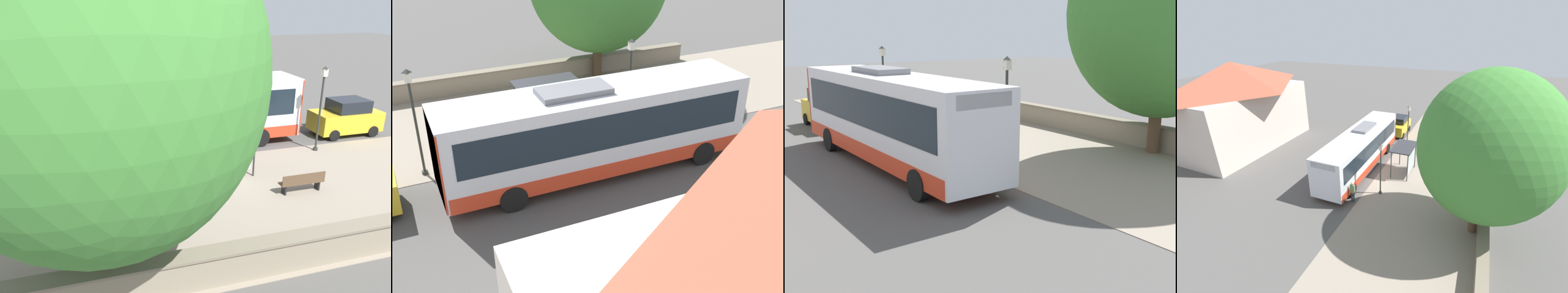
% 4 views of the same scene
% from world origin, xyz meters
% --- Properties ---
extents(ground_plane, '(120.00, 120.00, 0.00)m').
position_xyz_m(ground_plane, '(0.00, 0.00, 0.00)').
color(ground_plane, '#514F4C').
rests_on(ground_plane, ground).
extents(sidewalk_plaza, '(9.00, 44.00, 0.02)m').
position_xyz_m(sidewalk_plaza, '(-4.50, 0.00, 0.01)').
color(sidewalk_plaza, gray).
rests_on(sidewalk_plaza, ground).
extents(stone_wall, '(0.60, 20.00, 1.06)m').
position_xyz_m(stone_wall, '(-8.55, 0.00, 0.54)').
color(stone_wall, gray).
rests_on(stone_wall, ground).
extents(bus, '(2.70, 12.02, 3.72)m').
position_xyz_m(bus, '(1.91, -0.74, 1.92)').
color(bus, silver).
rests_on(bus, ground).
extents(bus_shelter, '(1.71, 2.86, 2.54)m').
position_xyz_m(bus_shelter, '(-2.04, -1.31, 2.10)').
color(bus_shelter, '#2D2D33').
rests_on(bus_shelter, ground).
extents(pedestrian, '(0.34, 0.22, 1.68)m').
position_xyz_m(pedestrian, '(0.31, 4.15, 0.99)').
color(pedestrian, '#2D3347').
rests_on(pedestrian, ground).
extents(bench, '(0.40, 1.90, 0.88)m').
position_xyz_m(bench, '(-4.54, -3.84, 0.48)').
color(bench, brown).
rests_on(bench, ground).
extents(street_lamp_near, '(0.28, 0.28, 4.37)m').
position_xyz_m(street_lamp_near, '(-0.66, -6.97, 2.59)').
color(street_lamp_near, '#2D332D').
rests_on(street_lamp_near, ground).
extents(street_lamp_far, '(0.28, 0.28, 4.22)m').
position_xyz_m(street_lamp_far, '(-1.17, 2.40, 2.50)').
color(street_lamp_far, '#2D332D').
rests_on(street_lamp_far, ground).
extents(shade_tree, '(7.71, 7.71, 10.04)m').
position_xyz_m(shade_tree, '(-7.95, 3.95, 5.79)').
color(shade_tree, brown).
rests_on(shade_tree, ground).
extents(parked_car_behind_bus, '(1.99, 3.90, 2.06)m').
position_xyz_m(parked_car_behind_bus, '(1.22, -10.03, 0.99)').
color(parked_car_behind_bus, gold).
rests_on(parked_car_behind_bus, ground).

